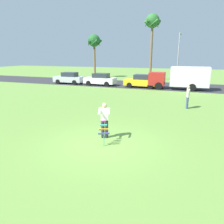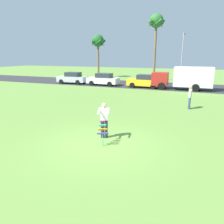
% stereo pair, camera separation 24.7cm
% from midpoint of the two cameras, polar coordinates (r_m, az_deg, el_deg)
% --- Properties ---
extents(ground_plane, '(120.00, 120.00, 0.00)m').
position_cam_midpoint_polar(ground_plane, '(9.98, -2.11, -8.36)').
color(ground_plane, olive).
extents(road_strip, '(120.00, 8.00, 0.01)m').
position_cam_midpoint_polar(road_strip, '(29.44, 14.62, 6.60)').
color(road_strip, '#2D2D33').
rests_on(road_strip, ground).
extents(person_kite_flyer, '(0.69, 0.76, 1.73)m').
position_cam_midpoint_polar(person_kite_flyer, '(10.37, -1.41, -1.86)').
color(person_kite_flyer, '#26262B').
rests_on(person_kite_flyer, ground).
extents(kite_held, '(0.60, 0.72, 1.05)m').
position_cam_midpoint_polar(kite_held, '(9.68, -1.71, -4.71)').
color(kite_held, '#D83399').
rests_on(kite_held, ground).
extents(parked_car_silver, '(4.25, 1.94, 1.60)m').
position_cam_midpoint_polar(parked_car_silver, '(31.50, -10.11, 8.76)').
color(parked_car_silver, silver).
rests_on(parked_car_silver, ground).
extents(parked_car_white, '(4.21, 1.85, 1.60)m').
position_cam_midpoint_polar(parked_car_white, '(29.25, -2.06, 8.53)').
color(parked_car_white, white).
rests_on(parked_car_white, ground).
extents(parked_car_yellow, '(4.25, 1.93, 1.60)m').
position_cam_midpoint_polar(parked_car_yellow, '(27.44, 8.83, 7.96)').
color(parked_car_yellow, yellow).
rests_on(parked_car_yellow, ground).
extents(parked_truck_red_cab, '(6.75, 2.23, 2.62)m').
position_cam_midpoint_polar(parked_truck_red_cab, '(26.69, 18.98, 8.54)').
color(parked_truck_red_cab, '#B2231E').
rests_on(parked_truck_red_cab, ground).
extents(palm_tree_left_near, '(2.58, 2.71, 7.42)m').
position_cam_midpoint_polar(palm_tree_left_near, '(39.85, -3.51, 17.80)').
color(palm_tree_left_near, brown).
rests_on(palm_tree_left_near, ground).
extents(palm_tree_right_near, '(2.58, 2.71, 9.99)m').
position_cam_midpoint_polar(palm_tree_right_near, '(36.02, 11.75, 21.65)').
color(palm_tree_right_near, brown).
rests_on(palm_tree_right_near, ground).
extents(streetlight_pole, '(0.24, 1.65, 7.00)m').
position_cam_midpoint_polar(streetlight_pole, '(33.68, 18.18, 14.14)').
color(streetlight_pole, '#9E9EA3').
rests_on(streetlight_pole, ground).
extents(person_walker_far, '(0.24, 0.57, 1.73)m').
position_cam_midpoint_polar(person_walker_far, '(17.18, 20.17, 3.82)').
color(person_walker_far, '#384772').
rests_on(person_walker_far, ground).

